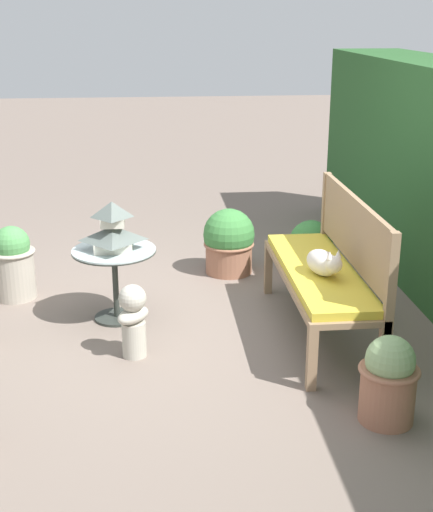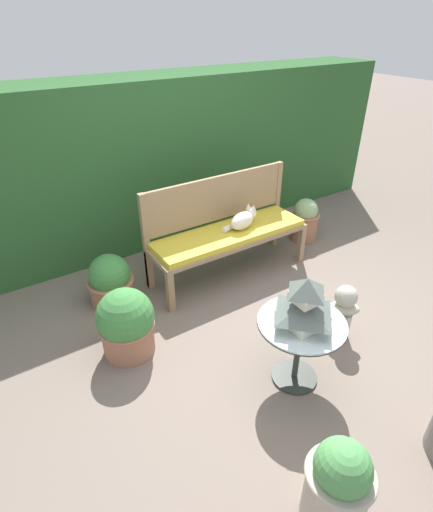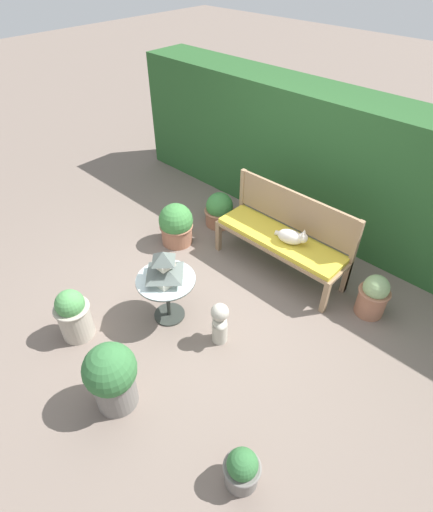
% 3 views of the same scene
% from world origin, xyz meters
% --- Properties ---
extents(ground, '(30.00, 30.00, 0.00)m').
position_xyz_m(ground, '(0.00, 0.00, 0.00)').
color(ground, '#75665B').
extents(garden_bench, '(1.66, 0.51, 0.50)m').
position_xyz_m(garden_bench, '(0.23, 1.00, 0.44)').
color(garden_bench, '#937556').
rests_on(garden_bench, ground).
extents(bench_backrest, '(1.66, 0.06, 1.00)m').
position_xyz_m(bench_backrest, '(0.23, 1.23, 0.72)').
color(bench_backrest, '#937556').
rests_on(bench_backrest, ground).
extents(cat, '(0.42, 0.25, 0.22)m').
position_xyz_m(cat, '(0.38, 0.99, 0.59)').
color(cat, silver).
rests_on(cat, garden_bench).
extents(patio_table, '(0.62, 0.62, 0.55)m').
position_xyz_m(patio_table, '(-0.17, -0.45, 0.43)').
color(patio_table, '#2D332D').
rests_on(patio_table, ground).
extents(pagoda_birdhouse, '(0.37, 0.37, 0.36)m').
position_xyz_m(pagoda_birdhouse, '(-0.17, -0.45, 0.71)').
color(pagoda_birdhouse, silver).
rests_on(pagoda_birdhouse, patio_table).
extents(garden_bust, '(0.29, 0.28, 0.51)m').
position_xyz_m(garden_bust, '(0.46, -0.31, 0.28)').
color(garden_bust, '#B7B2A3').
rests_on(garden_bust, ground).
extents(potted_plant_bench_right, '(0.35, 0.35, 0.52)m').
position_xyz_m(potted_plant_bench_right, '(1.41, 1.12, 0.26)').
color(potted_plant_bench_right, '#9E664C').
rests_on(potted_plant_bench_right, ground).
extents(potted_plant_bench_left, '(0.37, 0.37, 0.60)m').
position_xyz_m(potted_plant_bench_left, '(-0.67, -1.28, 0.30)').
color(potted_plant_bench_left, '#ADA393').
rests_on(potted_plant_bench_left, ground).
extents(potted_plant_path_edge, '(0.43, 0.43, 0.49)m').
position_xyz_m(potted_plant_path_edge, '(-0.98, 1.22, 0.23)').
color(potted_plant_path_edge, '#9E664C').
rests_on(potted_plant_path_edge, ground).
extents(potted_plant_patio_mid, '(0.45, 0.45, 0.58)m').
position_xyz_m(potted_plant_patio_mid, '(-1.10, 0.51, 0.28)').
color(potted_plant_patio_mid, '#9E664C').
rests_on(potted_plant_patio_mid, ground).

